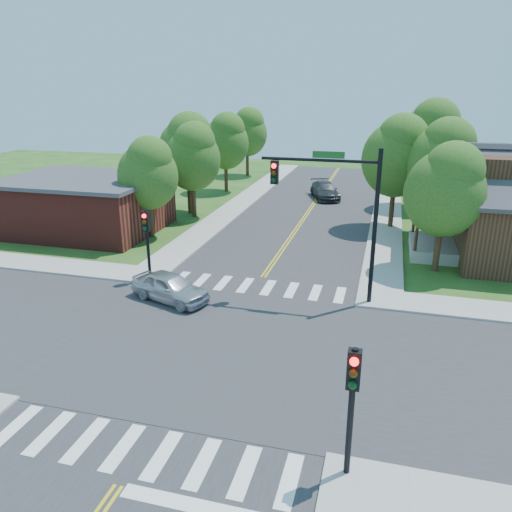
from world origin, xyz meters
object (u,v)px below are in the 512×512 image
(signal_mast_ne, at_px, (338,201))
(car_dgrey, at_px, (325,191))
(signal_pole_se, at_px, (352,390))
(car_silver, at_px, (170,288))
(signal_pole_nw, at_px, (147,232))

(signal_mast_ne, bearing_deg, car_dgrey, 98.59)
(signal_pole_se, distance_m, car_silver, 13.04)
(signal_pole_se, bearing_deg, car_silver, 134.94)
(signal_pole_se, relative_size, signal_pole_nw, 1.00)
(signal_mast_ne, relative_size, signal_pole_se, 1.89)
(signal_pole_nw, xyz_separation_m, car_silver, (2.10, -2.08, -1.98))
(signal_pole_nw, relative_size, car_dgrey, 0.72)
(signal_pole_se, height_order, car_dgrey, signal_pole_se)
(signal_pole_nw, bearing_deg, car_dgrey, 74.26)
(car_dgrey, bearing_deg, signal_mast_ne, -101.28)
(signal_pole_se, xyz_separation_m, car_silver, (-9.10, 9.12, -1.98))
(signal_pole_se, height_order, car_silver, signal_pole_se)
(signal_mast_ne, relative_size, signal_pole_nw, 1.89)
(signal_pole_nw, bearing_deg, signal_pole_se, -45.00)
(signal_pole_se, bearing_deg, signal_mast_ne, 98.56)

